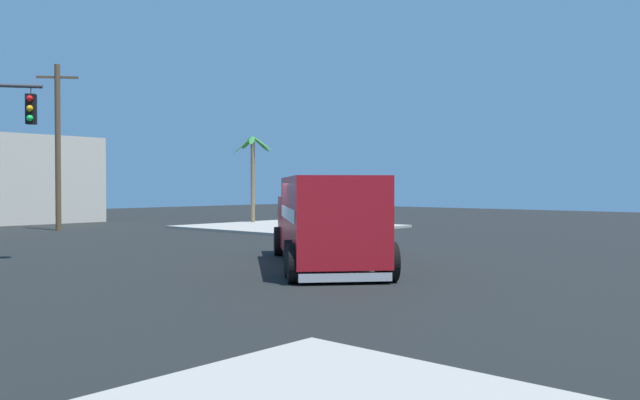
{
  "coord_description": "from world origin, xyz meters",
  "views": [
    {
      "loc": [
        -14.58,
        -13.97,
        2.41
      ],
      "look_at": [
        0.13,
        -0.85,
        2.0
      ],
      "focal_mm": 36.52,
      "sensor_mm": 36.0,
      "label": 1
    }
  ],
  "objects": [
    {
      "name": "sidewalk_corner_far",
      "position": [
        12.47,
        12.47,
        0.07
      ],
      "size": [
        10.12,
        10.12,
        0.14
      ],
      "primitive_type": "cube",
      "color": "#9E998E",
      "rests_on": "ground"
    },
    {
      "name": "ground_plane",
      "position": [
        0.0,
        0.0,
        0.0
      ],
      "size": [
        100.0,
        100.0,
        0.0
      ],
      "primitive_type": "plane",
      "color": "black"
    },
    {
      "name": "utility_pole",
      "position": [
        2.43,
        20.39,
        4.67
      ],
      "size": [
        1.73,
        1.55,
        9.06
      ],
      "color": "brown",
      "rests_on": "ground"
    },
    {
      "name": "palm_tree_far",
      "position": [
        13.35,
        16.62,
        3.74
      ],
      "size": [
        2.59,
        2.8,
        5.49
      ],
      "color": "#7A6647",
      "rests_on": "sidewalk_corner_far"
    },
    {
      "name": "delivery_truck",
      "position": [
        0.06,
        -1.16,
        1.42
      ],
      "size": [
        7.26,
        7.74,
        2.68
      ],
      "color": "#AD141E",
      "rests_on": "ground"
    }
  ]
}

